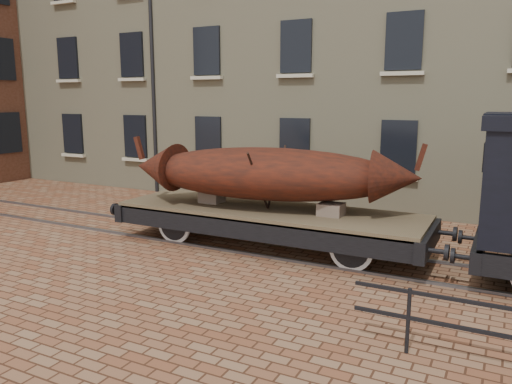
% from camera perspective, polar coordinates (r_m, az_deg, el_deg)
% --- Properties ---
extents(ground, '(90.00, 90.00, 0.00)m').
position_cam_1_polar(ground, '(12.20, 6.11, -7.08)').
color(ground, brown).
extents(warehouse_cream, '(40.00, 10.19, 14.00)m').
position_cam_1_polar(warehouse_cream, '(21.15, 25.15, 18.64)').
color(warehouse_cream, tan).
rests_on(warehouse_cream, ground).
extents(rail_track, '(30.00, 1.52, 0.06)m').
position_cam_1_polar(rail_track, '(12.19, 6.11, -6.94)').
color(rail_track, '#59595E').
rests_on(rail_track, ground).
extents(flatcar_wagon, '(8.65, 2.35, 1.31)m').
position_cam_1_polar(flatcar_wagon, '(12.41, 1.38, -2.81)').
color(flatcar_wagon, brown).
rests_on(flatcar_wagon, ground).
extents(iron_boat, '(7.29, 3.03, 1.72)m').
position_cam_1_polar(iron_boat, '(12.21, 1.36, 2.14)').
color(iron_boat, '#531A0D').
rests_on(iron_boat, flatcar_wagon).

